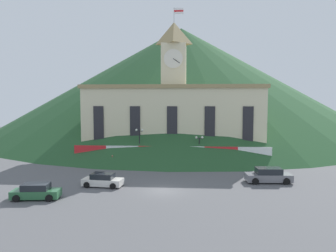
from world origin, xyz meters
name	(u,v)px	position (x,y,z in m)	size (l,w,h in m)	color
ground_plane	(163,191)	(0.00, 0.00, 0.00)	(160.00, 160.00, 0.00)	#565659
civic_building	(174,118)	(0.00, 22.24, 6.73)	(30.18, 10.87, 25.35)	beige
banner_fence	(171,155)	(0.00, 14.47, 1.40)	(29.94, 0.12, 2.80)	red
hillside_backdrop	(181,81)	(0.00, 62.40, 15.25)	(106.28, 106.28, 30.49)	#234C28
street_lamp_center	(139,138)	(-4.94, 15.13, 3.86)	(1.26, 0.36, 5.35)	black
street_lamp_far_right	(199,143)	(4.25, 15.13, 3.18)	(1.26, 0.36, 4.29)	black
car_gray_pickup	(268,176)	(12.19, 4.53, 0.81)	(5.41, 2.61, 1.75)	slate
car_green_wagon	(36,192)	(-12.28, -3.71, 0.72)	(4.76, 2.51, 1.55)	#2D663D
car_white_taxi	(103,180)	(-6.97, 1.42, 0.69)	(4.67, 2.52, 1.50)	white
pedestrian	(112,160)	(-8.57, 12.62, 0.90)	(0.50, 0.50, 1.65)	olive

